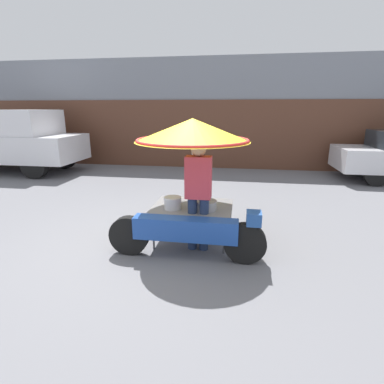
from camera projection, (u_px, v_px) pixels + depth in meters
name	position (u px, v px, depth m)	size (l,w,h in m)	color
ground_plane	(154.00, 244.00, 4.83)	(36.00, 36.00, 0.00)	slate
shopfront_building	(207.00, 114.00, 11.55)	(28.00, 2.06, 3.83)	gray
vendor_motorcycle_cart	(192.00, 151.00, 4.52)	(2.29, 1.77, 1.97)	black
vendor_person	(198.00, 190.00, 4.43)	(0.38, 0.22, 1.68)	navy
pickup_truck	(12.00, 142.00, 10.05)	(4.90, 1.92, 2.07)	black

